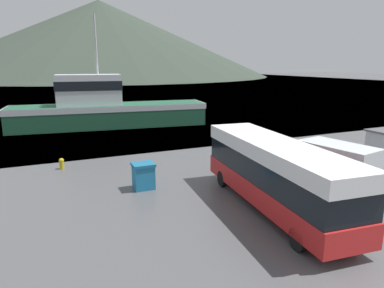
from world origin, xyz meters
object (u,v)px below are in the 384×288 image
Objects in this scene: delivery_van at (328,164)px; small_boat at (159,105)px; fishing_boat at (105,108)px; storage_bin at (143,176)px; tour_bus at (274,172)px.

small_boat is at bearing 75.85° from delivery_van.
fishing_boat reaches higher than storage_bin.
delivery_van is 4.03× the size of storage_bin.
fishing_boat is 20.45m from storage_bin.
tour_bus reaches higher than delivery_van.
tour_bus reaches higher than small_boat.
fishing_boat is (-3.55, 25.49, 0.23)m from tour_bus.
small_boat is (6.84, 38.43, -1.35)m from tour_bus.
storage_bin is (-4.99, 5.13, -1.10)m from tour_bus.
tour_bus is at bearing 14.26° from fishing_boat.
tour_bus is 0.50× the size of fishing_boat.
fishing_boat is at bearing 103.46° from tour_bus.
delivery_van is (4.48, 1.13, -0.48)m from tour_bus.
tour_bus is 1.97× the size of small_boat.
delivery_van is 37.38m from small_boat.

